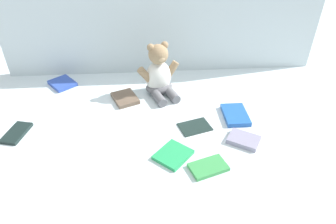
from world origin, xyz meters
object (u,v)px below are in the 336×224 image
Objects in this scene: teddy_bear at (159,75)px; book_case_4 at (208,167)px; book_case_1 at (173,155)px; book_case_6 at (17,133)px; book_case_5 at (62,83)px; book_case_7 at (125,98)px; book_case_2 at (195,126)px; book_case_3 at (235,115)px; book_case_0 at (244,140)px.

teddy_bear is 0.50m from book_case_4.
book_case_1 is 0.59m from book_case_6.
book_case_5 and book_case_7 have the same top height.
book_case_2 is at bearing 99.02° from book_case_1.
teddy_bear is at bearing -35.01° from book_case_3.
book_case_5 is at bearing -49.09° from book_case_7.
book_case_3 is 0.32m from book_case_4.
book_case_0 is at bearing -69.78° from book_case_4.
book_case_1 is at bearing 93.49° from book_case_7.
book_case_5 is (-0.58, 0.58, 0.00)m from book_case_4.
book_case_3 is 0.84m from book_case_6.
teddy_bear is 2.16× the size of book_case_0.
book_case_7 is (-0.44, 0.15, -0.00)m from book_case_3.
book_case_0 reaches higher than book_case_7.
book_case_3 is at bearing 29.35° from book_case_0.
book_case_1 is 0.96× the size of book_case_7.
book_case_5 is at bearing 26.53° from book_case_4.
teddy_bear is 0.46m from book_case_0.
book_case_7 reaches higher than book_case_1.
teddy_bear reaches higher than book_case_1.
teddy_bear is at bearing -51.18° from book_case_5.
book_case_7 is (0.39, 0.20, 0.00)m from book_case_6.
book_case_1 is at bearing -85.88° from book_case_5.
book_case_7 is at bearing 14.98° from book_case_4.
book_case_2 is 0.18m from book_case_3.
book_case_5 is (-0.73, 0.45, -0.00)m from book_case_0.
book_case_2 is at bearing 92.39° from book_case_0.
book_case_7 is at bearing -19.41° from book_case_3.
book_case_5 reaches higher than book_case_2.
book_case_2 is 0.67m from book_case_5.
book_case_6 is at bearing -144.09° from book_case_5.
book_case_6 is at bearing -107.54° from book_case_2.
book_case_0 is at bearing -71.12° from teddy_bear.
book_case_2 is 0.35m from book_case_7.
book_case_6 is (-0.84, -0.05, -0.00)m from book_case_3.
book_case_4 is at bearing -94.17° from teddy_bear.
book_case_3 reaches higher than book_case_2.
book_case_2 is at bearing -15.41° from book_case_4.
teddy_bear is 0.61m from book_case_6.
book_case_7 is (-0.29, 0.43, 0.00)m from book_case_4.
book_case_0 reaches higher than book_case_5.
teddy_bear reaches higher than book_case_5.
book_case_7 is at bearing -138.47° from book_case_6.
book_case_5 is 0.94× the size of book_case_6.
book_case_3 is (0.27, 0.21, 0.00)m from book_case_1.
teddy_bear is at bearing -171.68° from book_case_2.
book_case_3 reaches higher than book_case_5.
book_case_1 is 0.95× the size of book_case_4.
book_case_0 is 0.90× the size of book_case_7.
book_case_3 is 0.47m from book_case_7.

